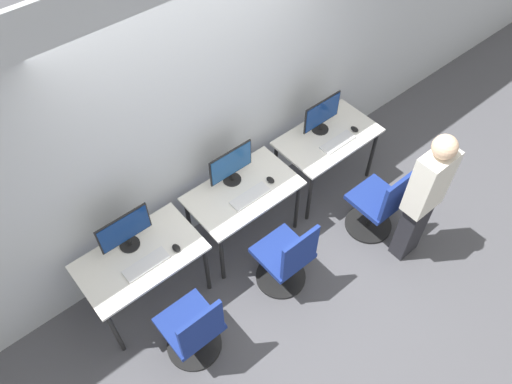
# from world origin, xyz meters

# --- Properties ---
(ground_plane) EXTENTS (20.00, 20.00, 0.00)m
(ground_plane) POSITION_xyz_m (0.00, 0.00, 0.00)
(ground_plane) COLOR #4C4C51
(wall_back) EXTENTS (12.00, 0.05, 2.80)m
(wall_back) POSITION_xyz_m (0.00, 0.74, 1.40)
(wall_back) COLOR #B7BCC1
(wall_back) RESTS_ON ground_plane
(desk_left) EXTENTS (1.03, 0.62, 0.72)m
(desk_left) POSITION_xyz_m (-1.10, 0.31, 0.63)
(desk_left) COLOR silver
(desk_left) RESTS_ON ground_plane
(monitor_left) EXTENTS (0.46, 0.17, 0.38)m
(monitor_left) POSITION_xyz_m (-1.10, 0.46, 0.92)
(monitor_left) COLOR black
(monitor_left) RESTS_ON desk_left
(keyboard_left) EXTENTS (0.39, 0.13, 0.02)m
(keyboard_left) POSITION_xyz_m (-1.10, 0.20, 0.73)
(keyboard_left) COLOR silver
(keyboard_left) RESTS_ON desk_left
(mouse_left) EXTENTS (0.06, 0.09, 0.03)m
(mouse_left) POSITION_xyz_m (-0.83, 0.17, 0.73)
(mouse_left) COLOR black
(mouse_left) RESTS_ON desk_left
(office_chair_left) EXTENTS (0.48, 0.48, 0.91)m
(office_chair_left) POSITION_xyz_m (-1.08, -0.37, 0.37)
(office_chair_left) COLOR black
(office_chair_left) RESTS_ON ground_plane
(desk_center) EXTENTS (1.03, 0.62, 0.72)m
(desk_center) POSITION_xyz_m (0.00, 0.31, 0.63)
(desk_center) COLOR silver
(desk_center) RESTS_ON ground_plane
(monitor_center) EXTENTS (0.46, 0.17, 0.38)m
(monitor_center) POSITION_xyz_m (0.00, 0.47, 0.92)
(monitor_center) COLOR black
(monitor_center) RESTS_ON desk_center
(keyboard_center) EXTENTS (0.39, 0.13, 0.02)m
(keyboard_center) POSITION_xyz_m (0.00, 0.20, 0.73)
(keyboard_center) COLOR silver
(keyboard_center) RESTS_ON desk_center
(mouse_center) EXTENTS (0.06, 0.09, 0.03)m
(mouse_center) POSITION_xyz_m (0.27, 0.23, 0.73)
(mouse_center) COLOR black
(mouse_center) RESTS_ON desk_center
(office_chair_center) EXTENTS (0.48, 0.48, 0.91)m
(office_chair_center) POSITION_xyz_m (-0.05, -0.36, 0.37)
(office_chair_center) COLOR black
(office_chair_center) RESTS_ON ground_plane
(desk_right) EXTENTS (1.03, 0.62, 0.72)m
(desk_right) POSITION_xyz_m (1.10, 0.31, 0.63)
(desk_right) COLOR silver
(desk_right) RESTS_ON ground_plane
(monitor_right) EXTENTS (0.46, 0.17, 0.38)m
(monitor_right) POSITION_xyz_m (1.10, 0.43, 0.92)
(monitor_right) COLOR black
(monitor_right) RESTS_ON desk_right
(keyboard_right) EXTENTS (0.39, 0.13, 0.02)m
(keyboard_right) POSITION_xyz_m (1.10, 0.18, 0.73)
(keyboard_right) COLOR silver
(keyboard_right) RESTS_ON desk_right
(mouse_right) EXTENTS (0.06, 0.09, 0.03)m
(mouse_right) POSITION_xyz_m (1.37, 0.20, 0.73)
(mouse_right) COLOR black
(mouse_right) RESTS_ON desk_right
(office_chair_right) EXTENTS (0.48, 0.48, 0.91)m
(office_chair_right) POSITION_xyz_m (1.06, -0.48, 0.37)
(office_chair_right) COLOR black
(office_chair_right) RESTS_ON ground_plane
(person_right) EXTENTS (0.36, 0.21, 1.57)m
(person_right) POSITION_xyz_m (1.11, -0.85, 0.85)
(person_right) COLOR #232328
(person_right) RESTS_ON ground_plane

